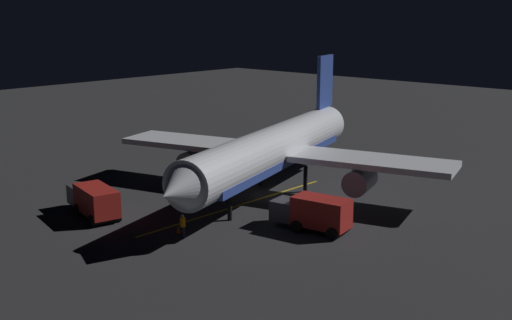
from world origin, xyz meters
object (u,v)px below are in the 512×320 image
object	(u,v)px
ground_crew_worker	(183,226)
traffic_cone_near_left	(178,230)
catering_truck	(314,214)
traffic_cone_under_wing	(179,199)
baggage_truck	(94,201)
airliner	(275,149)
traffic_cone_near_right	(103,205)

from	to	relation	value
ground_crew_worker	traffic_cone_near_left	bearing A→B (deg)	-22.99
catering_truck	ground_crew_worker	size ratio (longest dim) A/B	3.50
catering_truck	traffic_cone_under_wing	world-z (taller)	catering_truck
catering_truck	traffic_cone_near_left	world-z (taller)	catering_truck
baggage_truck	traffic_cone_near_left	xyz separation A→B (m)	(-7.78, -1.79, -1.02)
ground_crew_worker	airliner	bearing A→B (deg)	-79.10
airliner	traffic_cone_near_left	bearing A→B (deg)	96.96
baggage_truck	traffic_cone_near_left	size ratio (longest dim) A/B	12.05
ground_crew_worker	catering_truck	bearing A→B (deg)	-128.62
traffic_cone_near_right	traffic_cone_near_left	bearing A→B (deg)	179.82
traffic_cone_near_left	airliner	bearing A→B (deg)	-83.04
airliner	traffic_cone_near_left	size ratio (longest dim) A/B	60.79
baggage_truck	catering_truck	distance (m)	17.08
traffic_cone_near_left	traffic_cone_under_wing	world-z (taller)	same
ground_crew_worker	traffic_cone_near_right	world-z (taller)	ground_crew_worker
airliner	baggage_truck	distance (m)	15.75
ground_crew_worker	traffic_cone_under_wing	size ratio (longest dim) A/B	3.16
traffic_cone_under_wing	traffic_cone_near_right	bearing A→B (deg)	57.23
traffic_cone_near_right	traffic_cone_under_wing	distance (m)	6.20
airliner	ground_crew_worker	size ratio (longest dim) A/B	19.21
catering_truck	ground_crew_worker	bearing A→B (deg)	51.38
catering_truck	traffic_cone_near_left	bearing A→B (deg)	45.55
traffic_cone_near_left	baggage_truck	bearing A→B (deg)	12.95
traffic_cone_under_wing	ground_crew_worker	bearing A→B (deg)	140.50
traffic_cone_near_left	traffic_cone_under_wing	xyz separation A→B (m)	(5.90, -5.24, 0.00)
catering_truck	traffic_cone_near_left	distance (m)	9.86
airliner	catering_truck	bearing A→B (deg)	147.13
airliner	catering_truck	distance (m)	10.33
catering_truck	ground_crew_worker	world-z (taller)	catering_truck
ground_crew_worker	traffic_cone_near_left	world-z (taller)	ground_crew_worker
traffic_cone_near_right	traffic_cone_under_wing	world-z (taller)	same
airliner	ground_crew_worker	world-z (taller)	airliner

